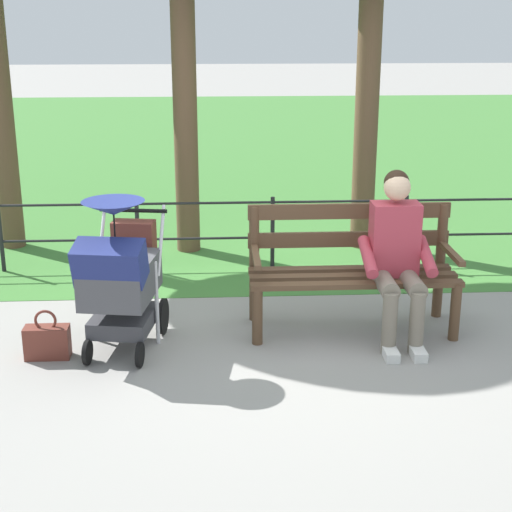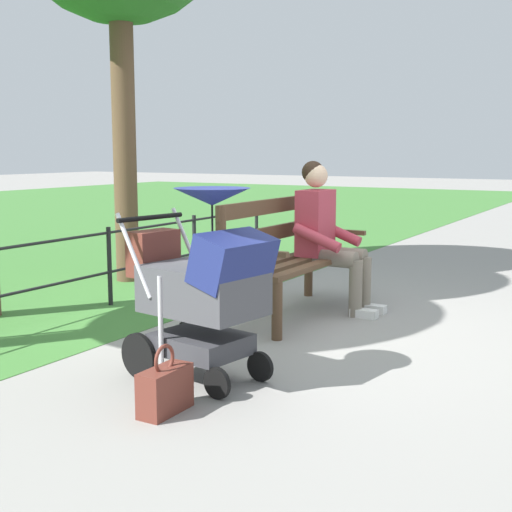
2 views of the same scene
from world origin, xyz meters
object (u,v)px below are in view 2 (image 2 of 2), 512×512
at_px(handbag, 165,389).
at_px(person_on_bench, 327,232).
at_px(stroller, 204,283).
at_px(park_bench, 287,252).

bearing_deg(handbag, person_on_bench, -174.46).
bearing_deg(handbag, stroller, -167.76).
bearing_deg(stroller, handbag, 12.24).
xyz_separation_m(stroller, handbag, (0.53, 0.12, -0.47)).
distance_m(person_on_bench, stroller, 2.05).
distance_m(person_on_bench, handbag, 2.65).
height_order(park_bench, stroller, stroller).
relative_size(stroller, handbag, 3.11).
bearing_deg(handbag, park_bench, -168.27).
bearing_deg(person_on_bench, handbag, 5.54).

